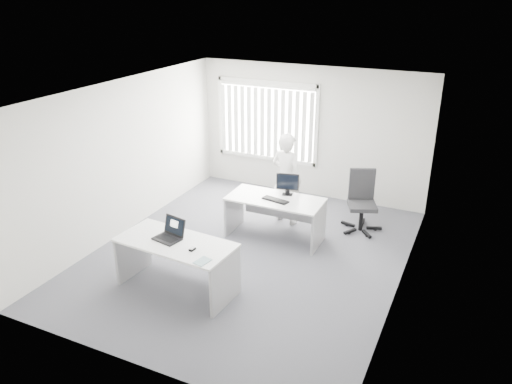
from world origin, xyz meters
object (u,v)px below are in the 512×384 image
at_px(office_chair, 361,211).
at_px(laptop, 166,230).
at_px(desk_near, 176,255).
at_px(desk_far, 275,209).
at_px(monitor, 288,184).
at_px(person, 287,179).

xyz_separation_m(office_chair, laptop, (-2.15, -3.17, 0.60)).
height_order(desk_near, desk_far, desk_near).
xyz_separation_m(desk_far, monitor, (0.13, 0.25, 0.42)).
height_order(office_chair, laptop, office_chair).
xyz_separation_m(person, monitor, (0.21, -0.47, 0.09)).
xyz_separation_m(desk_near, desk_far, (0.67, 2.16, -0.02)).
xyz_separation_m(laptop, monitor, (0.95, 2.41, 0.02)).
distance_m(desk_far, person, 0.80).
bearing_deg(office_chair, monitor, -170.21).
bearing_deg(desk_near, person, 82.23).
xyz_separation_m(office_chair, monitor, (-1.20, -0.76, 0.62)).
relative_size(office_chair, monitor, 2.82).
height_order(desk_near, monitor, monitor).
bearing_deg(office_chair, laptop, -146.78).
bearing_deg(monitor, person, 100.66).
height_order(desk_far, laptop, laptop).
bearing_deg(desk_far, desk_near, -107.80).
relative_size(desk_near, desk_far, 1.07).
xyz_separation_m(desk_near, laptop, (-0.14, -0.00, 0.38)).
xyz_separation_m(desk_near, monitor, (0.81, 2.41, 0.40)).
height_order(laptop, monitor, monitor).
distance_m(person, laptop, 2.98).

